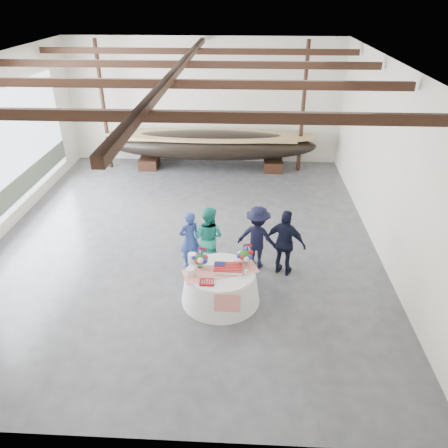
{
  "coord_description": "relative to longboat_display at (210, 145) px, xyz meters",
  "views": [
    {
      "loc": [
        1.56,
        -10.15,
        6.03
      ],
      "look_at": [
        1.09,
        -1.19,
        1.1
      ],
      "focal_mm": 35.0,
      "sensor_mm": 36.0,
      "label": 1
    }
  ],
  "objects": [
    {
      "name": "longboat_display",
      "position": [
        0.0,
        0.0,
        0.0
      ],
      "size": [
        7.69,
        1.54,
        1.44
      ],
      "color": "black",
      "rests_on": "ground"
    },
    {
      "name": "banquet_table",
      "position": [
        0.82,
        -7.69,
        -0.56
      ],
      "size": [
        1.7,
        1.7,
        0.73
      ],
      "color": "white",
      "rests_on": "ground"
    },
    {
      "name": "guest_woman_teal",
      "position": [
        0.46,
        -6.38,
        -0.13
      ],
      "size": [
        0.93,
        0.84,
        1.57
      ],
      "primitive_type": "imported",
      "rotation": [
        0.0,
        0.0,
        2.75
      ],
      "color": "teal",
      "rests_on": "ground"
    },
    {
      "name": "wall_front",
      "position": [
        -0.27,
        -11.1,
        1.33
      ],
      "size": [
        10.0,
        0.02,
        4.5
      ],
      "primitive_type": "cube",
      "color": "silver",
      "rests_on": "ground"
    },
    {
      "name": "guest_man_right",
      "position": [
        2.25,
        -6.61,
        -0.1
      ],
      "size": [
        1.04,
        0.75,
        1.65
      ],
      "primitive_type": "imported",
      "rotation": [
        0.0,
        0.0,
        2.73
      ],
      "color": "black",
      "rests_on": "ground"
    },
    {
      "name": "floor",
      "position": [
        -0.27,
        -5.1,
        -0.92
      ],
      "size": [
        10.0,
        12.0,
        0.01
      ],
      "primitive_type": "cube",
      "color": "#3D3D42",
      "rests_on": "ground"
    },
    {
      "name": "wall_back",
      "position": [
        -0.27,
        0.9,
        1.33
      ],
      "size": [
        10.0,
        0.02,
        4.5
      ],
      "primitive_type": "cube",
      "color": "silver",
      "rests_on": "ground"
    },
    {
      "name": "wall_right",
      "position": [
        4.73,
        -5.1,
        1.33
      ],
      "size": [
        0.02,
        12.0,
        4.5
      ],
      "primitive_type": "cube",
      "color": "silver",
      "rests_on": "ground"
    },
    {
      "name": "guest_man_left",
      "position": [
        1.62,
        -6.34,
        -0.13
      ],
      "size": [
        1.16,
        0.9,
        1.59
      ],
      "primitive_type": "imported",
      "rotation": [
        0.0,
        0.0,
        2.8
      ],
      "color": "black",
      "rests_on": "ground"
    },
    {
      "name": "open_bay",
      "position": [
        -5.22,
        -4.1,
        0.91
      ],
      "size": [
        0.03,
        7.0,
        3.2
      ],
      "color": "silver",
      "rests_on": "ground"
    },
    {
      "name": "guest_woman_blue",
      "position": [
        0.01,
        -6.42,
        -0.19
      ],
      "size": [
        0.63,
        0.58,
        1.45
      ],
      "primitive_type": "imported",
      "rotation": [
        0.0,
        0.0,
        3.71
      ],
      "color": "navy",
      "rests_on": "ground"
    },
    {
      "name": "tabletop_items",
      "position": [
        0.8,
        -7.51,
        -0.04
      ],
      "size": [
        1.66,
        1.07,
        0.4
      ],
      "color": "red",
      "rests_on": "banquet_table"
    },
    {
      "name": "ceiling",
      "position": [
        -0.27,
        -5.1,
        3.58
      ],
      "size": [
        10.0,
        12.0,
        0.01
      ],
      "primitive_type": "cube",
      "color": "white",
      "rests_on": "wall_back"
    },
    {
      "name": "pavilion_structure",
      "position": [
        -0.27,
        -4.24,
        3.08
      ],
      "size": [
        9.8,
        11.76,
        4.5
      ],
      "color": "black",
      "rests_on": "ground"
    }
  ]
}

